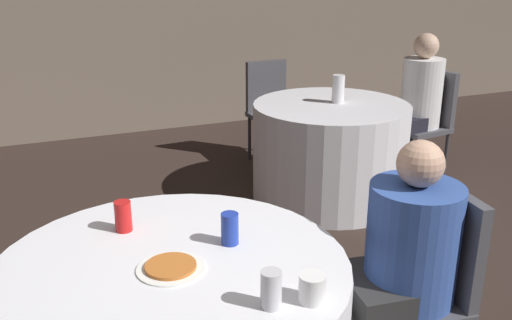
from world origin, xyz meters
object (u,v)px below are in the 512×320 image
(chair_far_east, at_px, (428,114))
(soda_can_red, at_px, (123,216))
(pizza_plate_near, at_px, (171,267))
(bottle_far, at_px, (338,89))
(chair_near_east, at_px, (429,274))
(chair_far_north, at_px, (270,102))
(person_white_shirt, at_px, (414,109))
(table_far, at_px, (330,152))
(soda_can_silver, at_px, (271,289))
(person_blue_shirt, at_px, (395,271))
(soda_can_blue, at_px, (230,229))

(chair_far_east, bearing_deg, soda_can_red, 113.16)
(pizza_plate_near, xyz_separation_m, bottle_far, (1.73, 1.87, 0.10))
(chair_near_east, xyz_separation_m, soda_can_red, (-1.14, 0.45, 0.27))
(chair_far_north, xyz_separation_m, pizza_plate_near, (-1.61, -2.84, 0.22))
(chair_far_north, xyz_separation_m, person_white_shirt, (0.88, -0.88, 0.07))
(table_far, height_order, pizza_plate_near, pizza_plate_near)
(table_far, distance_m, soda_can_red, 2.35)
(chair_near_east, height_order, soda_can_silver, chair_near_east)
(person_blue_shirt, height_order, soda_can_blue, person_blue_shirt)
(person_white_shirt, distance_m, soda_can_silver, 3.22)
(chair_near_east, bearing_deg, soda_can_blue, 83.22)
(chair_far_east, relative_size, pizza_plate_near, 3.75)
(soda_can_blue, xyz_separation_m, bottle_far, (1.48, 1.77, 0.04))
(person_blue_shirt, distance_m, soda_can_red, 1.10)
(soda_can_silver, distance_m, soda_can_red, 0.77)
(chair_far_north, xyz_separation_m, soda_can_silver, (-1.38, -3.17, 0.27))
(soda_can_red, bearing_deg, soda_can_silver, -64.75)
(person_blue_shirt, height_order, person_white_shirt, person_white_shirt)
(person_blue_shirt, relative_size, bottle_far, 5.40)
(soda_can_silver, bearing_deg, chair_near_east, 16.73)
(person_white_shirt, bearing_deg, chair_far_north, 37.65)
(chair_far_east, distance_m, pizza_plate_near, 3.31)
(table_far, height_order, person_white_shirt, person_white_shirt)
(chair_near_east, xyz_separation_m, person_blue_shirt, (-0.16, 0.02, 0.04))
(chair_far_north, distance_m, soda_can_blue, 3.07)
(chair_far_east, bearing_deg, table_far, 90.00)
(table_far, bearing_deg, person_blue_shirt, -112.15)
(chair_far_east, height_order, soda_can_blue, chair_far_east)
(pizza_plate_near, bearing_deg, person_blue_shirt, -4.54)
(chair_far_east, xyz_separation_m, bottle_far, (-0.92, -0.10, 0.31))
(table_far, distance_m, person_white_shirt, 0.86)
(chair_far_east, distance_m, soda_can_blue, 3.06)
(person_white_shirt, bearing_deg, person_blue_shirt, 134.32)
(chair_near_east, xyz_separation_m, chair_far_north, (0.57, 2.92, 0.00))
(chair_near_east, height_order, chair_far_north, same)
(table_far, xyz_separation_m, chair_far_north, (-0.06, 0.99, 0.16))
(person_white_shirt, height_order, soda_can_silver, person_white_shirt)
(person_blue_shirt, relative_size, soda_can_silver, 9.11)
(person_white_shirt, height_order, soda_can_blue, person_white_shirt)
(chair_far_north, bearing_deg, soda_can_red, 52.06)
(table_far, relative_size, chair_near_east, 1.29)
(person_blue_shirt, distance_m, person_white_shirt, 2.58)
(soda_can_silver, bearing_deg, chair_far_east, 43.61)
(pizza_plate_near, xyz_separation_m, soda_can_red, (-0.10, 0.36, 0.05))
(soda_can_silver, xyz_separation_m, soda_can_red, (-0.33, 0.69, 0.00))
(soda_can_silver, relative_size, bottle_far, 0.59)
(chair_far_north, relative_size, person_blue_shirt, 0.80)
(person_white_shirt, height_order, pizza_plate_near, person_white_shirt)
(soda_can_red, distance_m, soda_can_blue, 0.43)
(table_far, relative_size, soda_can_blue, 9.45)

